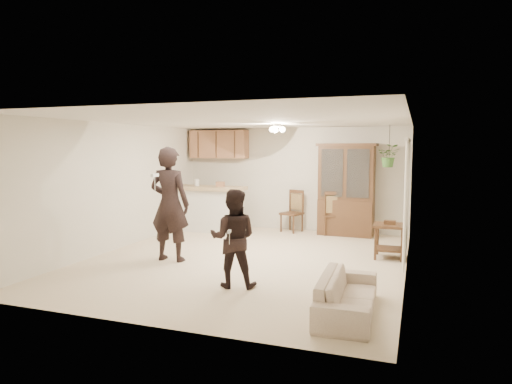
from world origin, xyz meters
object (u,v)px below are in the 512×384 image
(adult, at_px, (170,211))
(chair_hutch_right, at_px, (333,222))
(china_hutch, at_px, (346,190))
(chair_hutch_left, at_px, (292,220))
(chair_bar, at_px, (198,217))
(child, at_px, (233,241))
(side_table, at_px, (389,241))
(sofa, at_px, (347,284))

(adult, bearing_deg, chair_hutch_right, -124.71)
(china_hutch, distance_m, chair_hutch_left, 1.50)
(china_hutch, height_order, chair_bar, china_hutch)
(child, bearing_deg, chair_hutch_left, -99.12)
(side_table, height_order, chair_bar, chair_bar)
(chair_hutch_left, bearing_deg, china_hutch, 21.20)
(sofa, bearing_deg, child, 70.15)
(child, relative_size, chair_bar, 1.24)
(chair_hutch_left, bearing_deg, chair_bar, -146.97)
(side_table, bearing_deg, child, -128.91)
(child, bearing_deg, china_hutch, -115.40)
(china_hutch, relative_size, chair_hutch_left, 2.12)
(chair_hutch_left, height_order, chair_hutch_right, chair_hutch_right)
(adult, bearing_deg, side_table, -158.55)
(china_hutch, bearing_deg, child, -100.22)
(chair_hutch_right, bearing_deg, side_table, 111.56)
(china_hutch, relative_size, chair_bar, 1.95)
(sofa, height_order, chair_hutch_left, chair_hutch_left)
(china_hutch, bearing_deg, sofa, -79.44)
(sofa, height_order, china_hutch, china_hutch)
(chair_hutch_left, bearing_deg, sofa, -47.22)
(adult, distance_m, china_hutch, 4.33)
(sofa, relative_size, chair_hutch_left, 1.88)
(chair_hutch_left, bearing_deg, adult, -90.60)
(chair_bar, height_order, chair_hutch_left, chair_bar)
(sofa, height_order, chair_hutch_right, chair_hutch_right)
(sofa, bearing_deg, side_table, -8.25)
(sofa, bearing_deg, chair_hutch_left, 19.93)
(adult, xyz_separation_m, chair_bar, (-0.93, 2.93, -0.59))
(adult, xyz_separation_m, side_table, (3.69, 1.49, -0.57))
(sofa, bearing_deg, adult, 62.52)
(side_table, bearing_deg, china_hutch, 119.08)
(chair_bar, bearing_deg, sofa, -50.41)
(chair_hutch_right, bearing_deg, chair_hutch_left, -15.05)
(china_hutch, relative_size, side_table, 3.03)
(adult, height_order, side_table, adult)
(chair_bar, bearing_deg, chair_hutch_right, 4.43)
(sofa, height_order, child, child)
(chair_hutch_right, bearing_deg, child, 67.36)
(adult, xyz_separation_m, chair_hutch_left, (1.32, 3.43, -0.62))
(adult, height_order, chair_hutch_right, adult)
(sofa, xyz_separation_m, chair_hutch_left, (-2.06, 5.01, -0.08))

